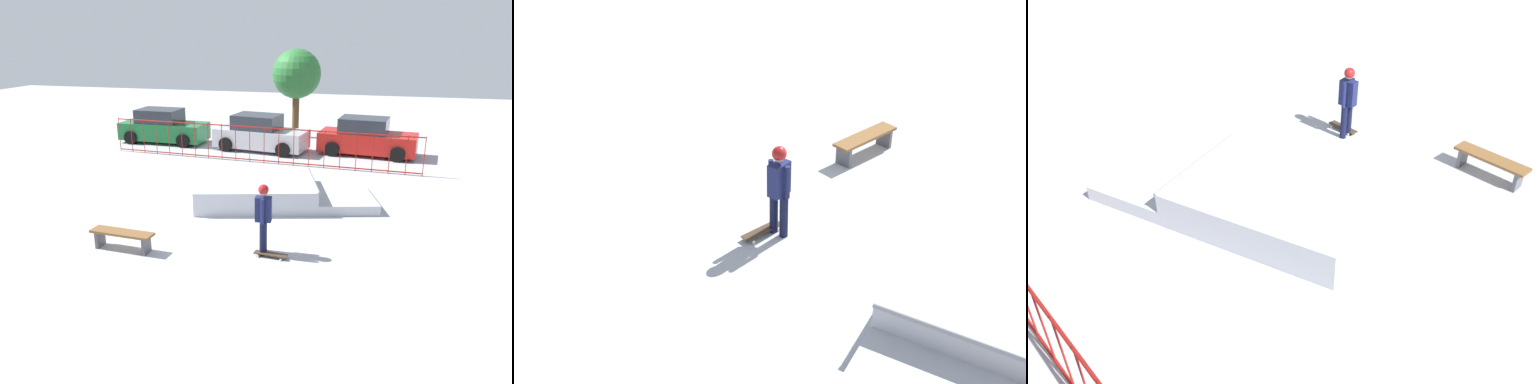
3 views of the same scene
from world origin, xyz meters
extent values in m
plane|color=#A8AAB2|center=(0.00, 0.00, 0.00)|extent=(60.00, 60.00, 0.00)
cube|color=#B0B3BB|center=(1.15, 1.46, 0.35)|extent=(4.16, 3.46, 0.70)
cylinder|color=gray|center=(2.89, 1.93, 0.70)|extent=(0.76, 2.53, 0.08)
cylinder|color=black|center=(2.26, -2.14, 0.41)|extent=(0.15, 0.15, 0.82)
cylinder|color=black|center=(2.24, -1.92, 0.41)|extent=(0.15, 0.15, 0.82)
cube|color=#191E4C|center=(2.25, -2.03, 1.12)|extent=(0.40, 0.26, 0.60)
cylinder|color=#191E4C|center=(2.27, -2.21, 1.12)|extent=(0.09, 0.09, 0.60)
cylinder|color=#191E4C|center=(2.23, -1.86, 1.12)|extent=(0.09, 0.09, 0.60)
sphere|color=tan|center=(2.25, -2.03, 1.57)|extent=(0.22, 0.22, 0.22)
sphere|color=#A51919|center=(2.25, -2.03, 1.60)|extent=(0.25, 0.25, 0.25)
cube|color=#3F2D1E|center=(2.48, -2.22, 0.08)|extent=(0.81, 0.27, 0.02)
cylinder|color=silver|center=(2.19, -2.31, 0.03)|extent=(0.06, 0.03, 0.06)
cylinder|color=silver|center=(2.21, -2.08, 0.03)|extent=(0.06, 0.03, 0.06)
cylinder|color=silver|center=(2.75, -2.36, 0.03)|extent=(0.06, 0.03, 0.06)
cylinder|color=silver|center=(2.77, -2.13, 0.03)|extent=(0.06, 0.03, 0.06)
cube|color=brown|center=(-1.10, -2.72, 0.45)|extent=(1.62, 0.51, 0.06)
cube|color=#4C4C51|center=(-0.45, -2.76, 0.21)|extent=(0.08, 0.36, 0.42)
cube|color=#4C4C51|center=(-1.75, -2.67, 0.21)|extent=(0.08, 0.36, 0.42)
camera|label=1|loc=(4.69, -12.16, 5.02)|focal=33.44mm
camera|label=2|loc=(8.64, 4.08, 6.43)|focal=43.45mm
camera|label=3|loc=(-4.82, 7.44, 6.34)|focal=38.45mm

